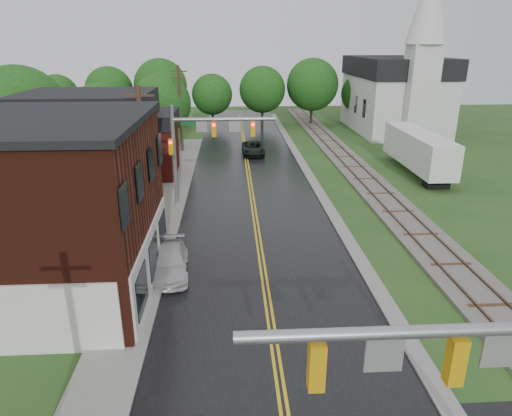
{
  "coord_description": "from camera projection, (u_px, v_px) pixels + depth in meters",
  "views": [
    {
      "loc": [
        -1.58,
        -5.07,
        11.36
      ],
      "look_at": [
        -0.37,
        16.26,
        3.5
      ],
      "focal_mm": 32.0,
      "sensor_mm": 36.0,
      "label": 1
    }
  ],
  "objects": [
    {
      "name": "utility_pole_b",
      "position": [
        144.0,
        158.0,
        27.38
      ],
      "size": [
        1.8,
        0.28,
        9.0
      ],
      "color": "#382616",
      "rests_on": "ground"
    },
    {
      "name": "sidewalk_left",
      "position": [
        166.0,
        214.0,
        31.85
      ],
      "size": [
        2.4,
        50.0,
        0.12
      ],
      "primitive_type": "cube",
      "color": "gray",
      "rests_on": "ground"
    },
    {
      "name": "tree_left_e",
      "position": [
        163.0,
        105.0,
        49.63
      ],
      "size": [
        6.4,
        6.4,
        8.16
      ],
      "color": "black",
      "rests_on": "ground"
    },
    {
      "name": "traffic_signal_far",
      "position": [
        204.0,
        137.0,
        32.15
      ],
      "size": [
        7.34,
        0.43,
        7.2
      ],
      "color": "gray",
      "rests_on": "ground"
    },
    {
      "name": "tree_left_c",
      "position": [
        102.0,
        116.0,
        43.85
      ],
      "size": [
        6.0,
        6.0,
        7.65
      ],
      "color": "black",
      "rests_on": "ground"
    },
    {
      "name": "traffic_signal_near",
      "position": [
        488.0,
        381.0,
        9.1
      ],
      "size": [
        7.34,
        0.3,
        7.2
      ],
      "color": "gray",
      "rests_on": "ground"
    },
    {
      "name": "curb_right",
      "position": [
        307.0,
        172.0,
        41.84
      ],
      "size": [
        0.8,
        70.0,
        0.12
      ],
      "primitive_type": "cube",
      "color": "gray",
      "rests_on": "ground"
    },
    {
      "name": "railroad",
      "position": [
        357.0,
        170.0,
        42.05
      ],
      "size": [
        3.2,
        80.0,
        0.3
      ],
      "color": "#59544C",
      "rests_on": "ground"
    },
    {
      "name": "tree_left_b",
      "position": [
        22.0,
        117.0,
        35.72
      ],
      "size": [
        7.6,
        7.6,
        9.69
      ],
      "color": "black",
      "rests_on": "ground"
    },
    {
      "name": "utility_pole_c",
      "position": [
        180.0,
        108.0,
        47.99
      ],
      "size": [
        1.8,
        0.28,
        9.0
      ],
      "color": "#382616",
      "rests_on": "ground"
    },
    {
      "name": "pickup_white",
      "position": [
        170.0,
        262.0,
        23.43
      ],
      "size": [
        2.21,
        4.62,
        1.3
      ],
      "primitive_type": "imported",
      "rotation": [
        0.0,
        0.0,
        0.09
      ],
      "color": "beige",
      "rests_on": "ground"
    },
    {
      "name": "main_road",
      "position": [
        251.0,
        190.0,
        36.86
      ],
      "size": [
        10.0,
        90.0,
        0.02
      ],
      "primitive_type": "cube",
      "color": "black",
      "rests_on": "ground"
    },
    {
      "name": "church",
      "position": [
        399.0,
        87.0,
        58.16
      ],
      "size": [
        10.4,
        18.4,
        20.0
      ],
      "color": "silver",
      "rests_on": "ground"
    },
    {
      "name": "yellow_house",
      "position": [
        94.0,
        166.0,
        31.43
      ],
      "size": [
        8.0,
        7.0,
        6.4
      ],
      "primitive_type": "cube",
      "color": "tan",
      "rests_on": "ground"
    },
    {
      "name": "semi_trailer",
      "position": [
        419.0,
        150.0,
        40.73
      ],
      "size": [
        2.61,
        11.61,
        3.7
      ],
      "color": "black",
      "rests_on": "ground"
    },
    {
      "name": "suv_dark",
      "position": [
        253.0,
        148.0,
        48.1
      ],
      "size": [
        2.27,
        4.85,
        1.34
      ],
      "primitive_type": "imported",
      "rotation": [
        0.0,
        0.0,
        0.01
      ],
      "color": "black",
      "rests_on": "ground"
    },
    {
      "name": "darkred_building",
      "position": [
        135.0,
        151.0,
        40.26
      ],
      "size": [
        7.0,
        6.0,
        4.4
      ],
      "primitive_type": "cube",
      "color": "#3F0F0C",
      "rests_on": "ground"
    }
  ]
}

